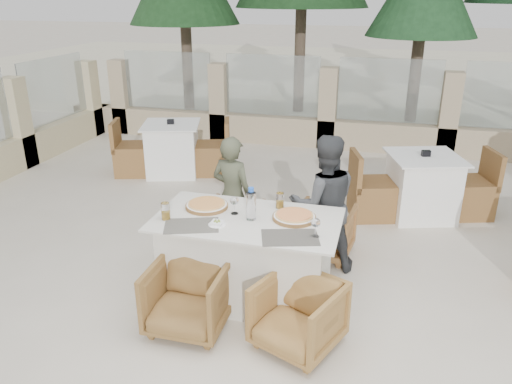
% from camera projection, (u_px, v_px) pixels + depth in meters
% --- Properties ---
extents(ground, '(80.00, 80.00, 0.00)m').
position_uv_depth(ground, '(258.00, 290.00, 4.65)').
color(ground, beige).
rests_on(ground, ground).
extents(sand_patch, '(30.00, 16.00, 0.01)m').
position_uv_depth(sand_patch, '(361.00, 72.00, 17.21)').
color(sand_patch, beige).
rests_on(sand_patch, ground).
extents(perimeter_wall_far, '(10.00, 0.34, 1.60)m').
position_uv_depth(perimeter_wall_far, '(328.00, 102.00, 8.66)').
color(perimeter_wall_far, tan).
rests_on(perimeter_wall_far, ground).
extents(dining_table, '(1.60, 0.90, 0.77)m').
position_uv_depth(dining_table, '(247.00, 258.00, 4.43)').
color(dining_table, beige).
rests_on(dining_table, ground).
extents(placemat_near_left, '(0.52, 0.43, 0.00)m').
position_uv_depth(placemat_near_left, '(192.00, 225.00, 4.16)').
color(placemat_near_left, '#5E5A50').
rests_on(placemat_near_left, dining_table).
extents(placemat_near_right, '(0.52, 0.41, 0.00)m').
position_uv_depth(placemat_near_right, '(290.00, 237.00, 3.96)').
color(placemat_near_right, '#504C45').
rests_on(placemat_near_right, dining_table).
extents(pizza_left, '(0.43, 0.43, 0.05)m').
position_uv_depth(pizza_left, '(207.00, 205.00, 4.50)').
color(pizza_left, '#CB5A1B').
rests_on(pizza_left, dining_table).
extents(pizza_right, '(0.39, 0.39, 0.05)m').
position_uv_depth(pizza_right, '(294.00, 217.00, 4.27)').
color(pizza_right, '#DA481D').
rests_on(pizza_right, dining_table).
extents(water_bottle, '(0.11, 0.11, 0.29)m').
position_uv_depth(water_bottle, '(251.00, 204.00, 4.22)').
color(water_bottle, '#AAC3E0').
rests_on(water_bottle, dining_table).
extents(wine_glass_centre, '(0.08, 0.08, 0.18)m').
position_uv_depth(wine_glass_centre, '(234.00, 204.00, 4.35)').
color(wine_glass_centre, silver).
rests_on(wine_glass_centre, dining_table).
extents(wine_glass_corner, '(0.09, 0.09, 0.18)m').
position_uv_depth(wine_glass_corner, '(316.00, 226.00, 3.93)').
color(wine_glass_corner, silver).
rests_on(wine_glass_corner, dining_table).
extents(beer_glass_left, '(0.09, 0.09, 0.15)m').
position_uv_depth(beer_glass_left, '(166.00, 211.00, 4.25)').
color(beer_glass_left, gold).
rests_on(beer_glass_left, dining_table).
extents(beer_glass_right, '(0.09, 0.09, 0.14)m').
position_uv_depth(beer_glass_right, '(280.00, 200.00, 4.48)').
color(beer_glass_right, '#C88C1C').
rests_on(beer_glass_right, dining_table).
extents(olive_dish, '(0.15, 0.15, 0.04)m').
position_uv_depth(olive_dish, '(217.00, 223.00, 4.16)').
color(olive_dish, white).
rests_on(olive_dish, dining_table).
extents(armchair_far_left, '(0.59, 0.61, 0.53)m').
position_uv_depth(armchair_far_left, '(233.00, 227.00, 5.29)').
color(armchair_far_left, '#9C6638').
rests_on(armchair_far_left, ground).
extents(armchair_far_right, '(0.64, 0.65, 0.53)m').
position_uv_depth(armchair_far_right, '(324.00, 231.00, 5.20)').
color(armchair_far_right, '#986737').
rests_on(armchair_far_right, ground).
extents(armchair_near_left, '(0.61, 0.63, 0.57)m').
position_uv_depth(armchair_near_left, '(189.00, 297.00, 4.04)').
color(armchair_near_left, brown).
rests_on(armchair_near_left, ground).
extents(armchair_near_right, '(0.78, 0.78, 0.55)m').
position_uv_depth(armchair_near_right, '(298.00, 315.00, 3.83)').
color(armchair_near_right, olive).
rests_on(armchair_near_right, ground).
extents(diner_left, '(0.52, 0.41, 1.26)m').
position_uv_depth(diner_left, '(233.00, 196.00, 5.14)').
color(diner_left, '#484C37').
rests_on(diner_left, ground).
extents(diner_right, '(0.80, 0.71, 1.37)m').
position_uv_depth(diner_right, '(324.00, 204.00, 4.79)').
color(diner_right, '#3A3C40').
rests_on(diner_right, ground).
extents(bg_table_a, '(1.81, 1.26, 0.77)m').
position_uv_depth(bg_table_a, '(172.00, 149.00, 7.51)').
color(bg_table_a, white).
rests_on(bg_table_a, ground).
extents(bg_table_b, '(1.81, 1.27, 0.77)m').
position_uv_depth(bg_table_b, '(422.00, 186.00, 6.06)').
color(bg_table_b, white).
rests_on(bg_table_b, ground).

